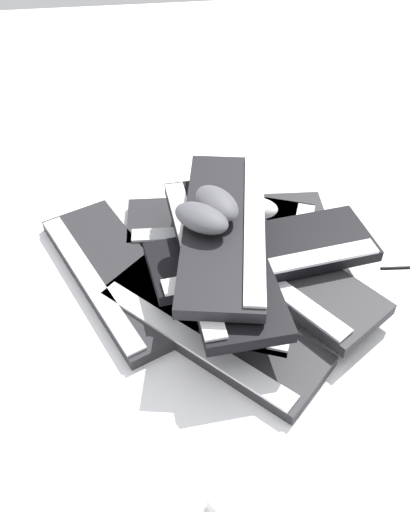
{
  "coord_description": "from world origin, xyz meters",
  "views": [
    {
      "loc": [
        0.02,
        0.75,
        0.83
      ],
      "look_at": [
        -0.08,
        -0.04,
        0.07
      ],
      "focal_mm": 40.0,
      "sensor_mm": 36.0,
      "label": 1
    }
  ],
  "objects_px": {
    "keyboard_2": "(267,269)",
    "mouse_2": "(207,205)",
    "keyboard_4": "(278,267)",
    "mouse_4": "(245,505)",
    "keyboard_7": "(226,227)",
    "mouse_0": "(253,208)",
    "keyboard_6": "(220,253)",
    "keyboard_1": "(210,328)",
    "mouse_3": "(217,203)",
    "mouse_1": "(201,218)",
    "keyboard_3": "(227,221)",
    "keyboard_0": "(115,274)",
    "keyboard_5": "(262,253)"
  },
  "relations": [
    {
      "from": "keyboard_2",
      "to": "mouse_2",
      "type": "bearing_deg",
      "value": -60.83
    },
    {
      "from": "keyboard_4",
      "to": "mouse_4",
      "type": "bearing_deg",
      "value": 72.14
    },
    {
      "from": "keyboard_7",
      "to": "keyboard_4",
      "type": "bearing_deg",
      "value": 165.49
    },
    {
      "from": "mouse_0",
      "to": "mouse_4",
      "type": "height_order",
      "value": "mouse_0"
    },
    {
      "from": "keyboard_6",
      "to": "mouse_0",
      "type": "relative_size",
      "value": 4.09
    },
    {
      "from": "keyboard_1",
      "to": "mouse_3",
      "type": "xyz_separation_m",
      "value": [
        -0.03,
        -0.17,
        0.16
      ]
    },
    {
      "from": "mouse_1",
      "to": "mouse_3",
      "type": "height_order",
      "value": "same"
    },
    {
      "from": "keyboard_3",
      "to": "mouse_1",
      "type": "distance_m",
      "value": 0.24
    },
    {
      "from": "keyboard_0",
      "to": "mouse_1",
      "type": "xyz_separation_m",
      "value": [
        -0.17,
        0.03,
        0.16
      ]
    },
    {
      "from": "keyboard_7",
      "to": "mouse_1",
      "type": "height_order",
      "value": "mouse_1"
    },
    {
      "from": "mouse_3",
      "to": "keyboard_2",
      "type": "bearing_deg",
      "value": -129.39
    },
    {
      "from": "keyboard_6",
      "to": "mouse_0",
      "type": "distance_m",
      "value": 0.22
    },
    {
      "from": "keyboard_5",
      "to": "mouse_2",
      "type": "height_order",
      "value": "keyboard_5"
    },
    {
      "from": "keyboard_3",
      "to": "keyboard_6",
      "type": "height_order",
      "value": "keyboard_6"
    },
    {
      "from": "keyboard_7",
      "to": "mouse_4",
      "type": "xyz_separation_m",
      "value": [
        0.04,
        0.47,
        -0.11
      ]
    },
    {
      "from": "keyboard_4",
      "to": "mouse_0",
      "type": "distance_m",
      "value": 0.18
    },
    {
      "from": "keyboard_0",
      "to": "mouse_1",
      "type": "bearing_deg",
      "value": 168.76
    },
    {
      "from": "keyboard_4",
      "to": "mouse_3",
      "type": "bearing_deg",
      "value": -25.83
    },
    {
      "from": "mouse_1",
      "to": "mouse_2",
      "type": "bearing_deg",
      "value": -57.96
    },
    {
      "from": "keyboard_6",
      "to": "mouse_2",
      "type": "bearing_deg",
      "value": -90.98
    },
    {
      "from": "keyboard_1",
      "to": "keyboard_6",
      "type": "bearing_deg",
      "value": -107.32
    },
    {
      "from": "keyboard_0",
      "to": "keyboard_5",
      "type": "height_order",
      "value": "keyboard_5"
    },
    {
      "from": "keyboard_1",
      "to": "mouse_4",
      "type": "distance_m",
      "value": 0.33
    },
    {
      "from": "keyboard_3",
      "to": "mouse_2",
      "type": "relative_size",
      "value": 4.08
    },
    {
      "from": "keyboard_3",
      "to": "keyboard_6",
      "type": "distance_m",
      "value": 0.22
    },
    {
      "from": "keyboard_3",
      "to": "mouse_4",
      "type": "distance_m",
      "value": 0.63
    },
    {
      "from": "mouse_2",
      "to": "mouse_3",
      "type": "relative_size",
      "value": 1.0
    },
    {
      "from": "mouse_0",
      "to": "keyboard_4",
      "type": "bearing_deg",
      "value": 110.69
    },
    {
      "from": "keyboard_6",
      "to": "mouse_1",
      "type": "distance_m",
      "value": 0.08
    },
    {
      "from": "keyboard_0",
      "to": "mouse_1",
      "type": "relative_size",
      "value": 4.21
    },
    {
      "from": "keyboard_5",
      "to": "mouse_1",
      "type": "bearing_deg",
      "value": -2.22
    },
    {
      "from": "keyboard_2",
      "to": "mouse_1",
      "type": "height_order",
      "value": "mouse_1"
    },
    {
      "from": "mouse_3",
      "to": "keyboard_7",
      "type": "bearing_deg",
      "value": -178.75
    },
    {
      "from": "keyboard_2",
      "to": "keyboard_7",
      "type": "height_order",
      "value": "keyboard_7"
    },
    {
      "from": "keyboard_7",
      "to": "mouse_1",
      "type": "distance_m",
      "value": 0.06
    },
    {
      "from": "mouse_1",
      "to": "mouse_4",
      "type": "distance_m",
      "value": 0.48
    },
    {
      "from": "mouse_2",
      "to": "keyboard_6",
      "type": "bearing_deg",
      "value": -112.44
    },
    {
      "from": "keyboard_1",
      "to": "mouse_2",
      "type": "height_order",
      "value": "mouse_2"
    },
    {
      "from": "mouse_3",
      "to": "mouse_1",
      "type": "bearing_deg",
      "value": 116.72
    },
    {
      "from": "keyboard_5",
      "to": "keyboard_7",
      "type": "distance_m",
      "value": 0.09
    },
    {
      "from": "keyboard_2",
      "to": "mouse_3",
      "type": "height_order",
      "value": "mouse_3"
    },
    {
      "from": "keyboard_7",
      "to": "mouse_2",
      "type": "xyz_separation_m",
      "value": [
        0.01,
        -0.18,
        -0.08
      ]
    },
    {
      "from": "keyboard_7",
      "to": "mouse_2",
      "type": "bearing_deg",
      "value": -86.46
    },
    {
      "from": "mouse_4",
      "to": "keyboard_5",
      "type": "bearing_deg",
      "value": -91.12
    },
    {
      "from": "keyboard_3",
      "to": "keyboard_4",
      "type": "height_order",
      "value": "keyboard_4"
    },
    {
      "from": "keyboard_2",
      "to": "mouse_4",
      "type": "xyz_separation_m",
      "value": [
        0.13,
        0.47,
        0.01
      ]
    },
    {
      "from": "keyboard_0",
      "to": "mouse_2",
      "type": "xyz_separation_m",
      "value": [
        -0.21,
        -0.15,
        0.04
      ]
    },
    {
      "from": "keyboard_3",
      "to": "keyboard_7",
      "type": "height_order",
      "value": "keyboard_7"
    },
    {
      "from": "mouse_1",
      "to": "mouse_0",
      "type": "bearing_deg",
      "value": -86.02
    },
    {
      "from": "keyboard_3",
      "to": "keyboard_5",
      "type": "relative_size",
      "value": 0.98
    }
  ]
}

